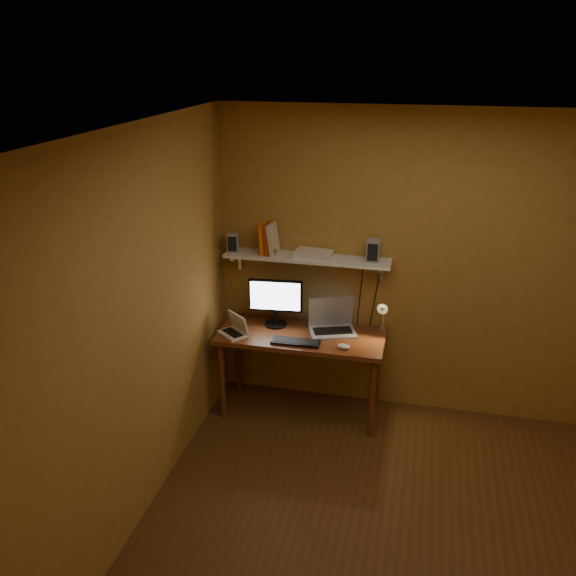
% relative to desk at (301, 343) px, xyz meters
% --- Properties ---
extents(room, '(3.44, 3.24, 2.64)m').
position_rel_desk_xyz_m(room, '(0.92, -1.28, 0.64)').
color(room, '#543215').
rests_on(room, ground).
extents(desk, '(1.40, 0.60, 0.75)m').
position_rel_desk_xyz_m(desk, '(0.00, 0.00, 0.00)').
color(desk, brown).
rests_on(desk, ground).
extents(wall_shelf, '(1.40, 0.25, 0.21)m').
position_rel_desk_xyz_m(wall_shelf, '(0.00, 0.19, 0.69)').
color(wall_shelf, silver).
rests_on(wall_shelf, room).
extents(monitor, '(0.46, 0.21, 0.42)m').
position_rel_desk_xyz_m(monitor, '(-0.25, 0.12, 0.32)').
color(monitor, black).
rests_on(monitor, desk).
extents(laptop, '(0.45, 0.38, 0.28)m').
position_rel_desk_xyz_m(laptop, '(0.24, 0.13, 0.16)').
color(laptop, gray).
rests_on(laptop, desk).
extents(netbook, '(0.30, 0.29, 0.18)m').
position_rel_desk_xyz_m(netbook, '(-0.54, -0.13, 0.14)').
color(netbook, silver).
rests_on(netbook, desk).
extents(keyboard, '(0.40, 0.14, 0.02)m').
position_rel_desk_xyz_m(keyboard, '(-0.01, -0.18, 0.10)').
color(keyboard, black).
rests_on(keyboard, desk).
extents(mouse, '(0.12, 0.09, 0.04)m').
position_rel_desk_xyz_m(mouse, '(0.39, -0.19, 0.10)').
color(mouse, silver).
rests_on(mouse, desk).
extents(desk_lamp, '(0.09, 0.23, 0.38)m').
position_rel_desk_xyz_m(desk_lamp, '(0.66, 0.13, 0.29)').
color(desk_lamp, silver).
rests_on(desk_lamp, desk).
extents(speaker_left, '(0.11, 0.11, 0.16)m').
position_rel_desk_xyz_m(speaker_left, '(-0.64, 0.18, 0.79)').
color(speaker_left, gray).
rests_on(speaker_left, wall_shelf).
extents(speaker_right, '(0.10, 0.10, 0.18)m').
position_rel_desk_xyz_m(speaker_right, '(0.55, 0.20, 0.80)').
color(speaker_right, gray).
rests_on(speaker_right, wall_shelf).
extents(books, '(0.15, 0.18, 0.26)m').
position_rel_desk_xyz_m(books, '(-0.33, 0.20, 0.84)').
color(books, '#D56011').
rests_on(books, wall_shelf).
extents(shelf_camera, '(0.10, 0.05, 0.06)m').
position_rel_desk_xyz_m(shelf_camera, '(-0.30, 0.14, 0.74)').
color(shelf_camera, silver).
rests_on(shelf_camera, wall_shelf).
extents(router, '(0.32, 0.23, 0.05)m').
position_rel_desk_xyz_m(router, '(0.05, 0.20, 0.74)').
color(router, silver).
rests_on(router, wall_shelf).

